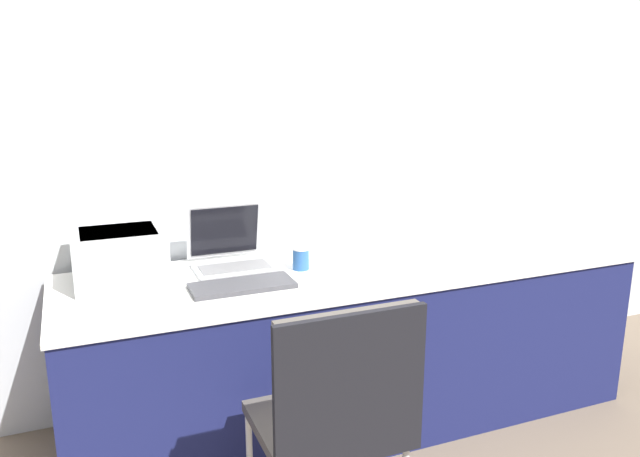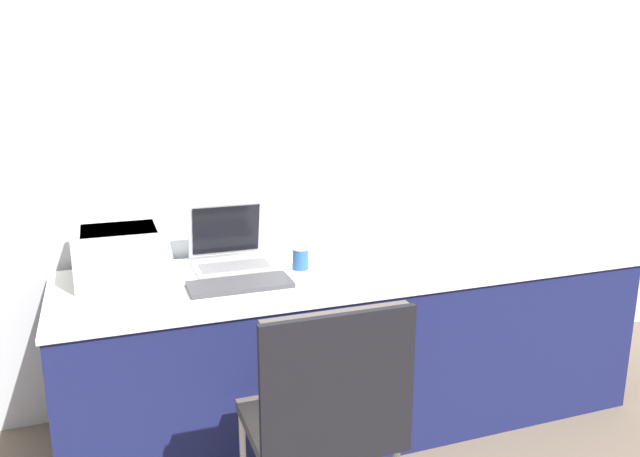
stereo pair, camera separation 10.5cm
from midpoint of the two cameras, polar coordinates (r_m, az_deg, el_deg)
name	(u,v)px [view 1 (the left image)]	position (r m, az deg, el deg)	size (l,w,h in m)	color
ground_plane	(390,457)	(2.85, 5.27, -20.11)	(14.00, 14.00, 0.00)	#6B5B4C
wall_back	(318,134)	(3.11, -1.13, 8.66)	(8.00, 0.05, 2.60)	silver
table	(354,342)	(2.95, 2.11, -10.36)	(2.59, 0.76, 0.75)	#191E51
printer	(119,253)	(2.72, -18.95, -2.17)	(0.37, 0.33, 0.23)	#B2B7BC
laptop_left	(231,254)	(2.82, -9.24, -2.32)	(0.34, 0.32, 0.27)	#B7B7BC
external_keyboard	(242,286)	(2.56, -8.30, -5.19)	(0.42, 0.18, 0.02)	#3D3D42
coffee_cup	(301,258)	(2.75, -2.86, -2.75)	(0.08, 0.08, 0.10)	#285699
chair	(338,404)	(2.09, 0.18, -15.76)	(0.50, 0.43, 0.91)	#4C4742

